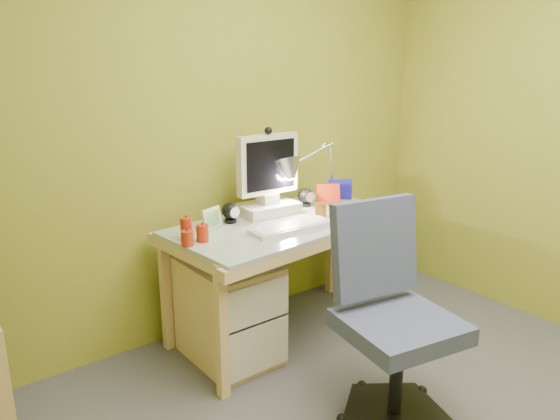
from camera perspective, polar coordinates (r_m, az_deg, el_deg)
wall_back at (r=3.14m, az=-6.79°, el=8.56°), size 3.20×0.01×2.40m
desk at (r=3.17m, az=0.71°, el=-7.21°), size 1.37×0.77×0.71m
monitor at (r=3.12m, az=-1.31°, el=3.93°), size 0.36×0.22×0.48m
speaker_left at (r=3.00m, az=-5.20°, el=-0.26°), size 0.10×0.10×0.11m
speaker_right at (r=3.31m, az=2.68°, el=1.33°), size 0.11×0.11×0.11m
keyboard at (r=2.89m, az=1.23°, el=-1.80°), size 0.47×0.17×0.02m
mousepad at (r=3.19m, az=7.67°, el=-0.37°), size 0.30×0.24×0.01m
mouse at (r=3.18m, az=7.68°, el=-0.10°), size 0.12×0.08×0.04m
amber_tumbler at (r=3.08m, az=4.29°, el=-0.07°), size 0.07×0.07×0.08m
candle_cluster at (r=2.72m, az=-9.34°, el=-2.16°), size 0.16×0.14×0.12m
photo_frame_red at (r=3.38m, az=5.06°, el=1.69°), size 0.14×0.09×0.12m
photo_frame_blue at (r=3.50m, az=6.30°, el=2.19°), size 0.13×0.11×0.13m
photo_frame_green at (r=2.92m, az=-7.13°, el=-0.84°), size 0.13×0.06×0.11m
desk_lamp at (r=3.40m, az=4.83°, el=5.42°), size 0.53×0.28×0.55m
task_chair at (r=2.46m, az=12.41°, el=-11.48°), size 0.62×0.62×0.96m
radiator at (r=4.03m, az=9.53°, el=-4.36°), size 0.43×0.20×0.42m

